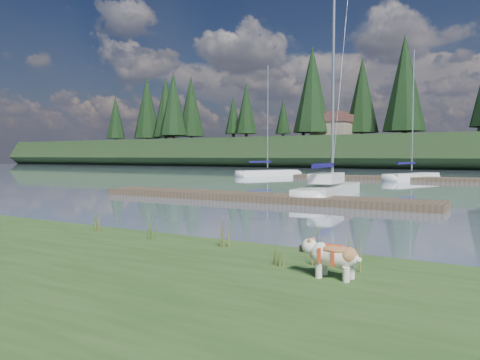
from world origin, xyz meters
The scene contains 20 objects.
ground centered at (0.00, 30.00, 0.00)m, with size 200.00×200.00×0.00m, color #788AA2.
ridge centered at (0.00, 73.00, 2.50)m, with size 200.00×20.00×5.00m, color black.
bulldog centered at (4.00, -3.20, 0.67)m, with size 0.84×0.38×0.51m.
sailboat_main centered at (-1.66, 12.71, 0.42)m, with size 2.28×7.99×11.43m.
dock_near centered at (-4.00, 9.00, 0.15)m, with size 16.00×2.00×0.30m, color #4C3D2C.
dock_far centered at (2.00, 30.00, 0.15)m, with size 26.00×2.20×0.30m, color #4C3D2C.
sailboat_bg_0 centered at (-14.62, 32.11, 0.32)m, with size 4.64×7.30×10.85m.
sailboat_bg_2 centered at (-1.00, 30.99, 0.33)m, with size 3.75×7.02×10.60m.
weed_0 centered at (-0.10, -2.21, 0.59)m, with size 0.17×0.14×0.58m.
weed_1 centered at (1.54, -2.11, 0.59)m, with size 0.17×0.14×0.58m.
weed_2 centered at (3.58, -2.66, 0.66)m, with size 0.17×0.14×0.74m.
weed_3 centered at (-1.79, -2.10, 0.58)m, with size 0.17×0.14×0.54m.
weed_4 centered at (3.05, -2.90, 0.50)m, with size 0.17×0.14×0.36m.
weed_5 centered at (4.12, -2.69, 0.60)m, with size 0.17×0.14×0.59m.
mud_lip centered at (0.00, -1.60, 0.07)m, with size 60.00×0.50×0.14m, color #33281C.
conifer_0 centered at (-55.00, 67.00, 12.64)m, with size 5.72×5.72×14.15m.
conifer_1 centered at (-40.00, 71.00, 11.28)m, with size 4.40×4.40×11.30m.
conifer_2 centered at (-25.00, 68.00, 13.54)m, with size 6.60×6.60×16.05m.
conifer_3 centered at (-10.00, 72.00, 11.74)m, with size 4.84×4.84×12.25m.
house_0 centered at (-22.00, 70.00, 7.31)m, with size 6.30×5.30×4.65m.
Camera 1 is at (6.10, -9.21, 2.00)m, focal length 35.00 mm.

